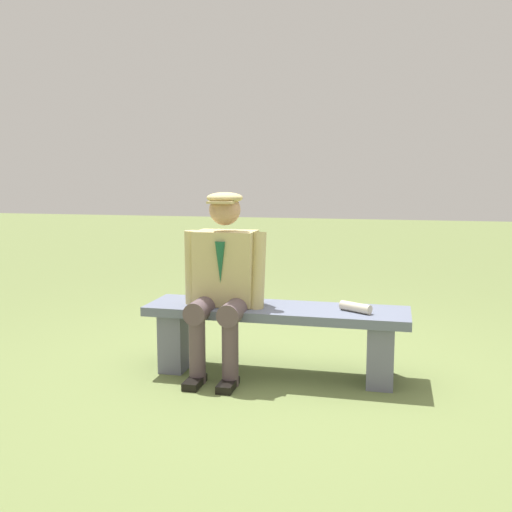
% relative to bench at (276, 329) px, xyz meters
% --- Properties ---
extents(ground_plane, '(30.00, 30.00, 0.00)m').
position_rel_bench_xyz_m(ground_plane, '(0.00, 0.00, -0.32)').
color(ground_plane, olive).
extents(bench, '(1.81, 0.48, 0.48)m').
position_rel_bench_xyz_m(bench, '(0.00, 0.00, 0.00)').
color(bench, slate).
rests_on(bench, ground).
extents(seated_man, '(0.58, 0.62, 1.27)m').
position_rel_bench_xyz_m(seated_man, '(0.36, 0.07, 0.37)').
color(seated_man, tan).
rests_on(seated_man, ground).
extents(rolled_magazine, '(0.23, 0.17, 0.06)m').
position_rel_bench_xyz_m(rolled_magazine, '(-0.54, 0.03, 0.19)').
color(rolled_magazine, beige).
rests_on(rolled_magazine, bench).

